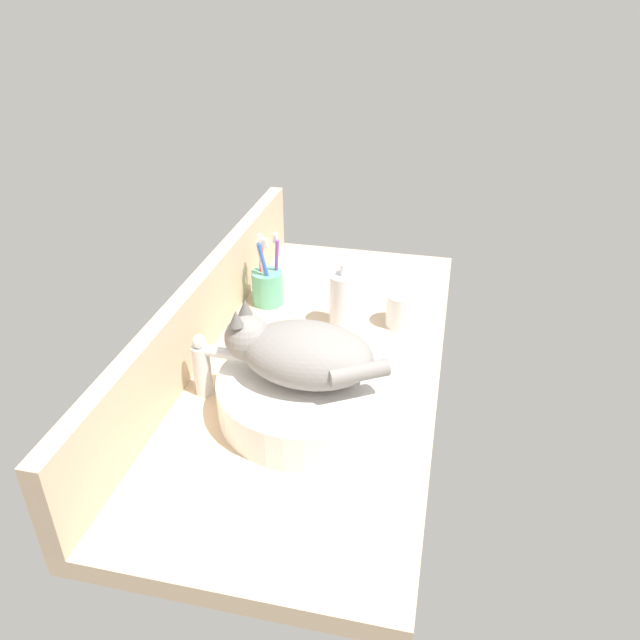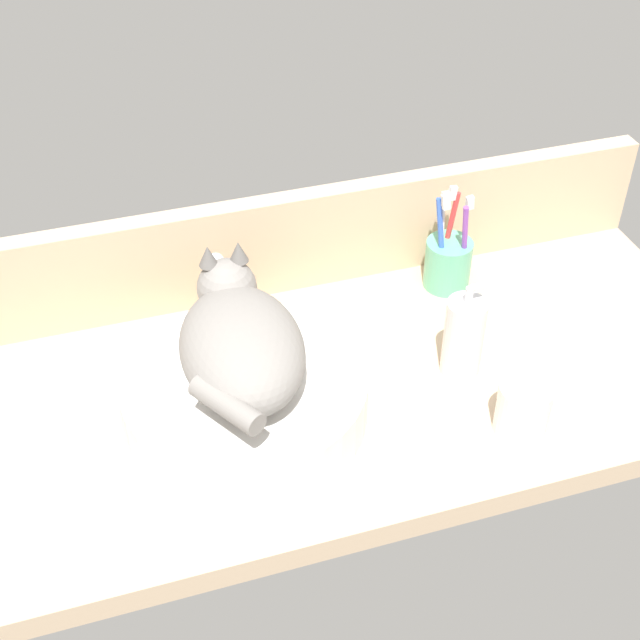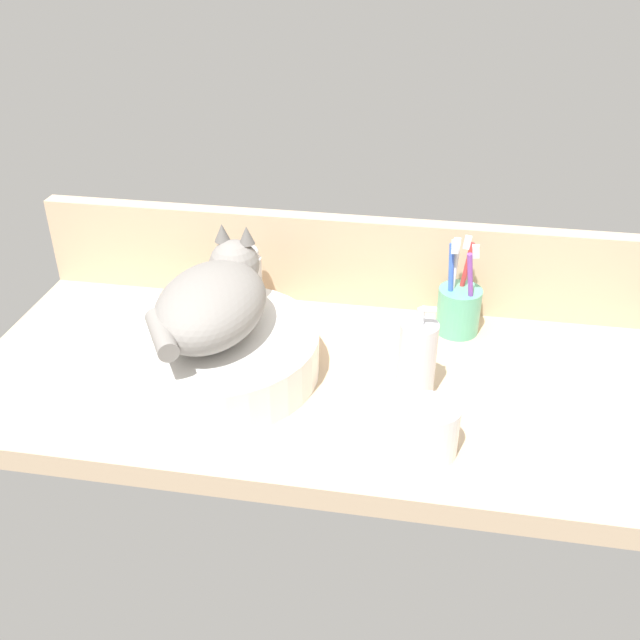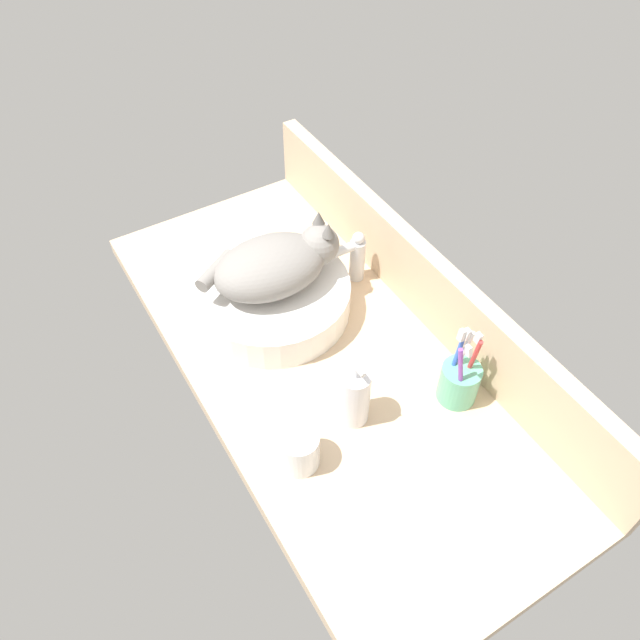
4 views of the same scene
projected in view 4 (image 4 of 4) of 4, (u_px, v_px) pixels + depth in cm
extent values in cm
cube|color=#D1B28E|center=(324.00, 362.00, 134.59)|extent=(120.39, 54.70, 4.00)
cube|color=#CCAD8C|center=(425.00, 284.00, 135.31)|extent=(120.39, 3.60, 17.64)
cylinder|color=white|center=(272.00, 297.00, 139.49)|extent=(34.96, 34.96, 7.62)
ellipsoid|color=gray|center=(270.00, 267.00, 132.55)|extent=(18.42, 25.95, 11.00)
sphere|color=gray|center=(319.00, 244.00, 135.11)|extent=(8.80, 8.80, 8.80)
cone|color=#635F5B|center=(319.00, 218.00, 132.69)|extent=(2.80, 2.80, 3.20)
cone|color=#635F5B|center=(328.00, 230.00, 130.10)|extent=(2.80, 2.80, 3.20)
cylinder|color=gray|center=(216.00, 270.00, 131.13)|extent=(8.41, 11.07, 3.20)
cylinder|color=silver|center=(357.00, 260.00, 145.20)|extent=(3.60, 3.60, 11.00)
cylinder|color=silver|center=(339.00, 251.00, 139.96)|extent=(2.67, 10.09, 2.20)
sphere|color=silver|center=(359.00, 238.00, 140.21)|extent=(2.80, 2.80, 2.80)
cylinder|color=silver|center=(354.00, 397.00, 118.20)|extent=(6.04, 6.04, 13.13)
cylinder|color=silver|center=(356.00, 372.00, 112.26)|extent=(1.20, 1.20, 2.80)
cylinder|color=silver|center=(360.00, 371.00, 110.53)|extent=(2.20, 1.00, 1.00)
cylinder|color=#5BB28E|center=(459.00, 383.00, 123.09)|extent=(7.92, 7.92, 8.73)
cylinder|color=#D13838|center=(470.00, 366.00, 120.13)|extent=(2.81, 1.17, 17.00)
cube|color=white|center=(478.00, 338.00, 113.79)|extent=(1.46, 0.84, 2.53)
cylinder|color=white|center=(459.00, 363.00, 120.72)|extent=(1.44, 3.68, 16.94)
cube|color=white|center=(466.00, 334.00, 114.39)|extent=(1.28, 1.18, 2.54)
cylinder|color=blue|center=(454.00, 364.00, 120.57)|extent=(1.98, 4.13, 16.88)
cube|color=white|center=(461.00, 335.00, 114.23)|extent=(1.36, 1.24, 2.58)
cylinder|color=purple|center=(461.00, 379.00, 118.09)|extent=(3.02, 2.73, 16.98)
cube|color=white|center=(468.00, 351.00, 111.75)|extent=(1.50, 1.05, 2.60)
cylinder|color=white|center=(299.00, 449.00, 113.46)|extent=(7.63, 7.63, 8.21)
cylinder|color=silver|center=(299.00, 455.00, 114.91)|extent=(6.72, 6.72, 4.33)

